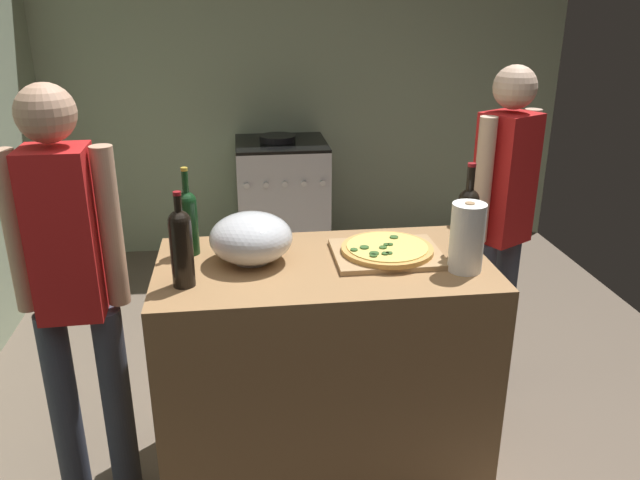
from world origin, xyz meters
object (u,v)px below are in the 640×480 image
object	(u,v)px
paper_towel_roll	(467,238)
stove	(282,204)
pizza	(387,249)
person_in_stripes	(72,282)
wine_bottle_green	(188,219)
person_in_red	(501,215)
wine_bottle_clear	(181,245)
mixing_bowl	(251,238)
wine_bottle_amber	(467,219)

from	to	relation	value
paper_towel_roll	stove	distance (m)	2.43
pizza	person_in_stripes	xyz separation A→B (m)	(-1.13, -0.05, -0.05)
pizza	wine_bottle_green	distance (m)	0.75
pizza	stove	bearing A→B (deg)	96.54
paper_towel_roll	wine_bottle_green	xyz separation A→B (m)	(-0.98, 0.28, 0.01)
paper_towel_roll	person_in_red	distance (m)	0.77
wine_bottle_green	stove	distance (m)	2.17
wine_bottle_green	wine_bottle_clear	world-z (taller)	wine_bottle_green
mixing_bowl	stove	xyz separation A→B (m)	(0.26, 2.13, -0.56)
pizza	person_in_stripes	size ratio (longest dim) A/B	0.22
pizza	person_in_red	xyz separation A→B (m)	(0.65, 0.48, -0.06)
person_in_stripes	person_in_red	bearing A→B (deg)	16.60
wine_bottle_clear	person_in_red	distance (m)	1.53
paper_towel_roll	wine_bottle_clear	size ratio (longest dim) A/B	0.76
pizza	wine_bottle_amber	size ratio (longest dim) A/B	0.97
wine_bottle_green	mixing_bowl	bearing A→B (deg)	-25.26
wine_bottle_green	stove	bearing A→B (deg)	76.55
mixing_bowl	wine_bottle_green	distance (m)	0.26
wine_bottle_amber	wine_bottle_green	bearing A→B (deg)	171.44
mixing_bowl	person_in_red	size ratio (longest dim) A/B	0.19
wine_bottle_amber	stove	size ratio (longest dim) A/B	0.38
wine_bottle_green	stove	world-z (taller)	wine_bottle_green
person_in_stripes	paper_towel_roll	bearing A→B (deg)	-4.46
wine_bottle_amber	person_in_stripes	bearing A→B (deg)	-179.11
wine_bottle_clear	paper_towel_roll	bearing A→B (deg)	0.08
wine_bottle_green	wine_bottle_clear	bearing A→B (deg)	-90.65
pizza	stove	size ratio (longest dim) A/B	0.37
pizza	paper_towel_roll	world-z (taller)	paper_towel_roll
pizza	person_in_stripes	world-z (taller)	person_in_stripes
wine_bottle_green	person_in_stripes	bearing A→B (deg)	-156.13
wine_bottle_amber	person_in_stripes	size ratio (longest dim) A/B	0.22
pizza	wine_bottle_amber	xyz separation A→B (m)	(0.29, -0.03, 0.12)
person_in_stripes	person_in_red	size ratio (longest dim) A/B	1.01
mixing_bowl	wine_bottle_clear	size ratio (longest dim) A/B	0.91
paper_towel_roll	person_in_stripes	world-z (taller)	person_in_stripes
pizza	person_in_red	size ratio (longest dim) A/B	0.22
person_in_red	person_in_stripes	bearing A→B (deg)	-163.40
paper_towel_roll	wine_bottle_amber	world-z (taller)	wine_bottle_amber
pizza	paper_towel_roll	xyz separation A→B (m)	(0.25, -0.16, 0.09)
mixing_bowl	person_in_red	xyz separation A→B (m)	(1.15, 0.46, -0.12)
pizza	wine_bottle_clear	size ratio (longest dim) A/B	1.04
pizza	wine_bottle_clear	distance (m)	0.76
paper_towel_roll	wine_bottle_amber	distance (m)	0.14
wine_bottle_amber	paper_towel_roll	bearing A→B (deg)	-109.08
wine_bottle_green	person_in_red	distance (m)	1.43
stove	person_in_red	distance (m)	1.95
mixing_bowl	person_in_stripes	distance (m)	0.64
paper_towel_roll	person_in_stripes	distance (m)	1.39
paper_towel_roll	stove	world-z (taller)	paper_towel_roll
mixing_bowl	person_in_stripes	bearing A→B (deg)	-173.81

